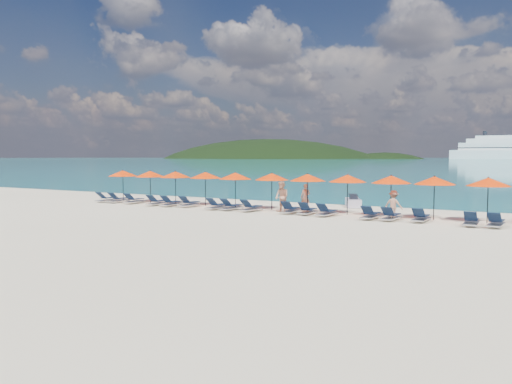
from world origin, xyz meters
The scene contains 35 objects.
ground centered at (0.00, 0.00, 0.00)m, with size 1400.00×1400.00×0.00m, color beige.
headland_main centered at (-300.00, 540.00, -38.00)m, with size 374.00×242.00×126.50m.
headland_small centered at (-150.00, 560.00, -35.00)m, with size 162.00×126.00×85.50m.
jetski centered at (3.74, 8.96, 0.33)m, with size 1.71×2.39×0.80m.
beachgoer_a centered at (1.97, 5.50, 0.80)m, with size 0.58×0.38×1.60m, color tan.
beachgoer_b centered at (1.19, 3.91, 0.90)m, with size 0.88×0.51×1.81m, color tan.
beachgoer_c centered at (7.49, 4.50, 0.73)m, with size 0.95×0.44×1.46m, color tan.
umbrella_0 centered at (-12.07, 4.60, 2.02)m, with size 2.10×2.10×2.28m.
umbrella_1 centered at (-9.49, 4.63, 2.02)m, with size 2.10×2.10×2.28m.
umbrella_2 centered at (-7.27, 4.67, 2.02)m, with size 2.10×2.10×2.28m.
umbrella_3 centered at (-4.83, 4.74, 2.02)m, with size 2.10×2.10×2.28m.
umbrella_4 centered at (-2.45, 4.63, 2.02)m, with size 2.10×2.10×2.28m.
umbrella_5 centered at (0.06, 4.80, 2.02)m, with size 2.10×2.10×2.28m.
umbrella_6 centered at (2.42, 4.79, 2.02)m, with size 2.10×2.10×2.28m.
umbrella_7 centered at (4.84, 4.81, 2.02)m, with size 2.10×2.10×2.28m.
umbrella_8 centered at (7.27, 4.79, 2.02)m, with size 2.10×2.10×2.28m.
umbrella_9 centered at (9.47, 4.77, 2.02)m, with size 2.10×2.10×2.28m.
umbrella_10 centered at (11.97, 4.71, 2.02)m, with size 2.10×2.10×2.28m.
lounger_0 centered at (-12.51, 3.44, 0.24)m, with size 0.70×1.73×0.66m.
lounger_1 centered at (-11.45, 3.54, 0.24)m, with size 0.65×1.71×0.66m.
lounger_2 centered at (-10.07, 3.60, 0.24)m, with size 0.78×1.75×0.66m.
lounger_3 centered at (-7.76, 3.30, 0.24)m, with size 0.76×1.75×0.66m.
lounger_4 centered at (-6.56, 3.31, 0.24)m, with size 0.71×1.73×0.66m.
lounger_5 centered at (-5.32, 3.64, 0.24)m, with size 0.66×1.72×0.66m.
lounger_6 centered at (-2.91, 3.28, 0.24)m, with size 0.73×1.74×0.66m.
lounger_7 centered at (-1.92, 3.35, 0.24)m, with size 0.78×1.75×0.66m.
lounger_8 centered at (-0.55, 3.38, 0.24)m, with size 0.73×1.74×0.66m.
lounger_9 centered at (1.90, 3.60, 0.24)m, with size 0.75×1.74×0.66m.
lounger_10 centered at (2.97, 3.59, 0.24)m, with size 0.70×1.73×0.66m.
lounger_11 centered at (4.18, 3.43, 0.24)m, with size 0.75×1.74×0.66m.
lounger_12 centered at (6.62, 3.38, 0.24)m, with size 0.67×1.72×0.66m.
lounger_13 centered at (7.67, 3.35, 0.24)m, with size 0.70×1.73×0.66m.
lounger_14 centered at (9.09, 3.60, 0.24)m, with size 0.65×1.71×0.66m.
lounger_15 centered at (11.42, 3.29, 0.24)m, with size 0.69×1.73×0.66m.
lounger_16 centered at (12.46, 3.37, 0.24)m, with size 0.72×1.73×0.66m.
Camera 1 is at (14.35, -21.65, 3.25)m, focal length 35.00 mm.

